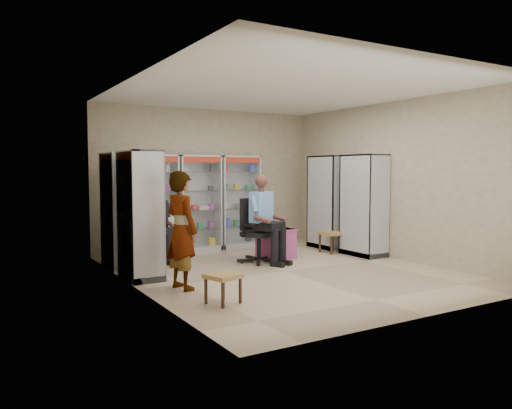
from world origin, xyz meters
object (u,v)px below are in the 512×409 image
cabinet_back_mid (198,203)px  seated_shopkeeper (260,222)px  standing_man (182,230)px  cabinet_right_far (329,202)px  cabinet_left_near (140,215)px  cabinet_right_near (364,205)px  wooden_chair (155,236)px  cabinet_back_right (238,202)px  woven_stool_a (332,242)px  woven_stool_b (223,289)px  cabinet_left_far (121,210)px  pink_trunk (276,243)px  office_chair (259,230)px  cabinet_back_left (154,205)px

cabinet_back_mid → seated_shopkeeper: size_ratio=1.33×
standing_man → cabinet_right_far: bearing=-77.6°
cabinet_left_near → cabinet_right_near: bearing=87.4°
cabinet_back_mid → wooden_chair: bearing=-148.7°
cabinet_right_far → cabinet_back_right: bearing=55.3°
woven_stool_a → cabinet_left_near: bearing=-174.9°
cabinet_back_mid → woven_stool_a: 2.91m
cabinet_back_right → woven_stool_b: bearing=-120.8°
standing_man → cabinet_left_near: bearing=4.3°
standing_man → cabinet_left_far: bearing=-4.1°
woven_stool_a → pink_trunk: bearing=176.9°
cabinet_back_right → office_chair: 1.94m
seated_shopkeeper → woven_stool_a: size_ratio=3.43×
wooden_chair → woven_stool_b: bearing=-94.3°
seated_shopkeeper → woven_stool_a: seated_shopkeeper is taller
cabinet_left_near → woven_stool_a: (4.13, 0.37, -0.78)m
cabinet_right_near → woven_stool_b: 4.48m
cabinet_right_near → cabinet_left_far: size_ratio=1.00×
cabinet_back_right → pink_trunk: 1.75m
cabinet_back_right → woven_stool_a: 2.25m
standing_man → cabinet_back_left: bearing=-24.0°
cabinet_left_near → woven_stool_b: (0.43, -1.99, -0.81)m
seated_shopkeeper → wooden_chair: bearing=123.6°
cabinet_left_far → cabinet_right_near: bearing=73.7°
cabinet_right_near → wooden_chair: size_ratio=2.13×
cabinet_back_right → cabinet_left_near: 3.48m
standing_man → woven_stool_a: bearing=-82.6°
cabinet_left_near → seated_shopkeeper: cabinet_left_near is taller
cabinet_right_far → woven_stool_a: bearing=148.3°
cabinet_right_far → seated_shopkeeper: bearing=108.7°
cabinet_back_left → cabinet_back_mid: bearing=0.0°
woven_stool_a → woven_stool_b: bearing=-147.5°
cabinet_back_mid → wooden_chair: 1.50m
office_chair → woven_stool_a: size_ratio=2.70×
cabinet_left_near → seated_shopkeeper: 2.30m
cabinet_back_right → standing_man: (-2.54, -3.02, -0.16)m
seated_shopkeeper → woven_stool_b: (-1.85, -2.15, -0.56)m
cabinet_back_mid → standing_man: bearing=-117.8°
cabinet_back_right → wooden_chair: 2.33m
cabinet_back_mid → cabinet_left_far: size_ratio=1.00×
cabinet_left_near → cabinet_left_far: bearing=180.0°
cabinet_right_near → cabinet_left_far: 4.65m
seated_shopkeeper → pink_trunk: 0.75m
cabinet_left_near → standing_man: 1.04m
cabinet_back_right → cabinet_back_mid: bearing=180.0°
cabinet_back_left → cabinet_right_far: same height
cabinet_left_far → woven_stool_b: 3.22m
cabinet_left_near → woven_stool_a: bearing=95.1°
cabinet_back_mid → woven_stool_a: cabinet_back_mid is taller
cabinet_back_mid → seated_shopkeeper: bearing=-77.8°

